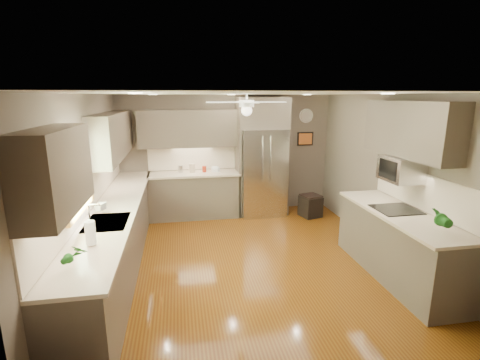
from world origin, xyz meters
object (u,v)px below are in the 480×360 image
object	(u,v)px
canister_d	(204,169)
potted_plant_left	(75,255)
canister_b	(181,169)
bowl	(216,171)
microwave	(401,169)
potted_plant_right	(441,219)
soap_bottle	(101,206)
canister_c	(192,168)
paper_towel	(90,233)
refrigerator	(262,159)
stool	(310,206)

from	to	relation	value
canister_d	potted_plant_left	xyz separation A→B (m)	(-1.45, -3.96, 0.09)
canister_b	bowl	world-z (taller)	canister_b
microwave	potted_plant_right	bearing A→B (deg)	-97.44
bowl	microwave	bearing A→B (deg)	-50.02
soap_bottle	potted_plant_left	bearing A→B (deg)	-86.23
canister_b	potted_plant_right	distance (m)	4.76
canister_c	soap_bottle	bearing A→B (deg)	-119.11
bowl	paper_towel	bearing A→B (deg)	-116.22
potted_plant_left	potted_plant_right	size ratio (longest dim) A/B	0.84
microwave	potted_plant_left	bearing A→B (deg)	-163.42
canister_b	potted_plant_left	bearing A→B (deg)	-103.72
refrigerator	stool	distance (m)	1.41
canister_c	microwave	xyz separation A→B (m)	(2.78, -2.76, 0.45)
canister_d	bowl	size ratio (longest dim) A/B	0.66
microwave	stool	size ratio (longest dim) A/B	1.19
canister_d	paper_towel	distance (m)	3.72
soap_bottle	paper_towel	size ratio (longest dim) A/B	0.75
canister_b	canister_d	distance (m)	0.48
microwave	paper_towel	distance (m)	4.05
potted_plant_right	stool	size ratio (longest dim) A/B	0.75
potted_plant_left	microwave	world-z (taller)	microwave
canister_b	potted_plant_left	xyz separation A→B (m)	(-0.97, -3.97, 0.08)
canister_d	potted_plant_right	size ratio (longest dim) A/B	0.37
canister_d	potted_plant_right	bearing A→B (deg)	-57.44
canister_c	microwave	world-z (taller)	microwave
bowl	refrigerator	distance (m)	1.00
potted_plant_right	canister_c	bearing A→B (deg)	125.26
canister_c	stool	size ratio (longest dim) A/B	0.42
potted_plant_right	stool	xyz separation A→B (m)	(-0.25, 3.29, -0.88)
canister_b	paper_towel	size ratio (longest dim) A/B	0.57
canister_d	soap_bottle	size ratio (longest dim) A/B	0.63
potted_plant_right	soap_bottle	bearing A→B (deg)	160.51
canister_c	bowl	size ratio (longest dim) A/B	0.99
canister_d	potted_plant_right	xyz separation A→B (m)	(2.40, -3.77, 0.11)
canister_b	soap_bottle	size ratio (longest dim) A/B	0.77
canister_d	potted_plant_right	distance (m)	4.47
potted_plant_left	canister_c	bearing A→B (deg)	73.03
microwave	canister_d	bearing A→B (deg)	132.45
stool	canister_b	bearing A→B (deg)	169.38
potted_plant_left	stool	bearing A→B (deg)	43.95
stool	microwave	bearing A→B (deg)	-80.71
refrigerator	microwave	bearing A→B (deg)	-63.91
potted_plant_right	potted_plant_left	bearing A→B (deg)	-177.15
canister_b	potted_plant_left	world-z (taller)	potted_plant_left
canister_c	soap_bottle	size ratio (longest dim) A/B	0.95
soap_bottle	microwave	size ratio (longest dim) A/B	0.37
potted_plant_left	paper_towel	bearing A→B (deg)	89.14
soap_bottle	stool	world-z (taller)	soap_bottle
soap_bottle	microwave	xyz separation A→B (m)	(4.09, -0.41, 0.44)
canister_b	soap_bottle	xyz separation A→B (m)	(-1.08, -2.38, 0.03)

